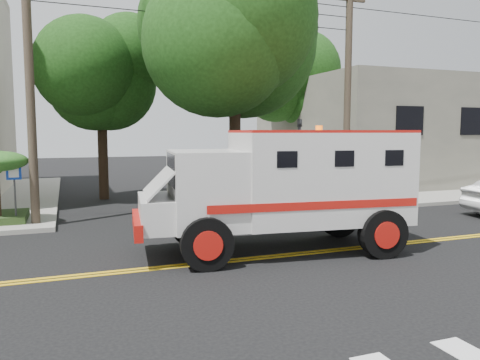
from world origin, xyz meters
name	(u,v)px	position (x,y,z in m)	size (l,w,h in m)	color
ground	(267,257)	(0.00, 0.00, 0.00)	(100.00, 100.00, 0.00)	black
sidewalk_ne	(379,181)	(13.50, 13.50, 0.07)	(17.00, 17.00, 0.15)	gray
building_right	(395,131)	(15.00, 14.00, 3.15)	(14.00, 12.00, 6.00)	#656256
utility_pole_left	(30,88)	(-5.60, 6.00, 4.50)	(0.28, 0.28, 9.00)	#382D23
utility_pole_right	(347,98)	(6.30, 6.20, 4.50)	(0.28, 0.28, 9.00)	#382D23
tree_main	(249,21)	(1.94, 6.21, 7.20)	(6.08, 5.70, 9.85)	black
tree_left	(108,74)	(-2.68, 11.79, 5.73)	(4.48, 4.20, 7.70)	black
tree_right	(296,83)	(8.84, 15.77, 6.09)	(4.80, 4.50, 8.20)	black
traffic_signal	(299,155)	(3.80, 5.60, 2.23)	(0.15, 0.18, 3.60)	#3F3F42
accessibility_sign	(14,186)	(-6.20, 6.17, 1.37)	(0.45, 0.10, 2.02)	#3F3F42
armored_truck	(286,183)	(0.72, 0.43, 1.79)	(7.17, 3.44, 3.15)	beige
pedestrian_a	(365,178)	(8.46, 7.87, 0.94)	(0.58, 0.38, 1.59)	gray
pedestrian_b	(354,176)	(8.76, 9.21, 0.94)	(0.76, 0.60, 1.57)	gray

